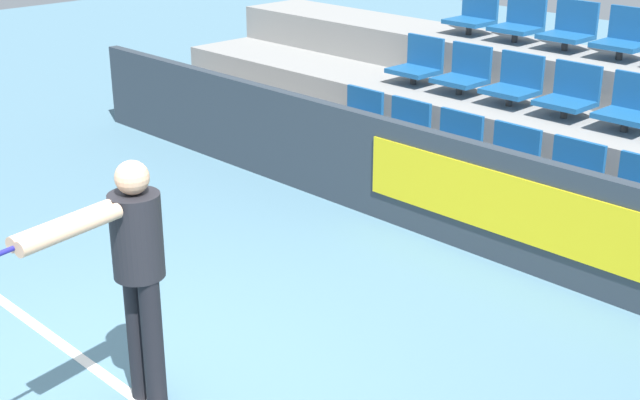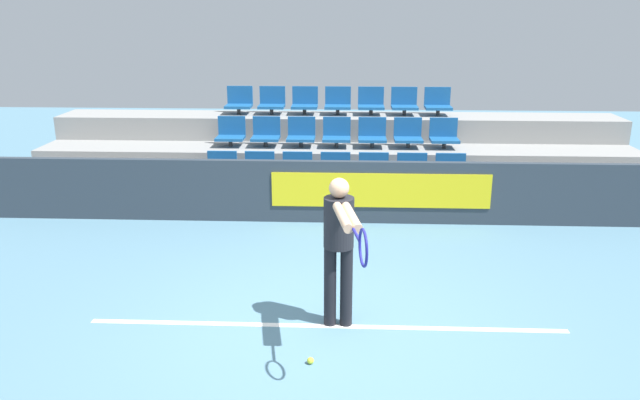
{
  "view_description": "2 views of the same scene",
  "coord_description": "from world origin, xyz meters",
  "px_view_note": "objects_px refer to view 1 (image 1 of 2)",
  "views": [
    {
      "loc": [
        4.32,
        -2.37,
        3.25
      ],
      "look_at": [
        -0.13,
        1.97,
        0.83
      ],
      "focal_mm": 50.0,
      "sensor_mm": 36.0,
      "label": 1
    },
    {
      "loc": [
        0.2,
        -5.75,
        3.22
      ],
      "look_at": [
        -0.15,
        1.93,
        0.86
      ],
      "focal_mm": 35.0,
      "sensor_mm": 36.0,
      "label": 2
    }
  ],
  "objects_px": {
    "stadium_chair_1": "(403,130)",
    "stadium_chair_15": "(520,22)",
    "stadium_chair_3": "(508,159)",
    "stadium_chair_8": "(464,73)",
    "stadium_chair_4": "(570,176)",
    "stadium_chair_2": "(453,144)",
    "stadium_chair_14": "(473,15)",
    "tennis_player": "(128,263)",
    "stadium_chair_11": "(631,107)",
    "stadium_chair_0": "(357,118)",
    "stadium_chair_9": "(514,83)",
    "stadium_chair_7": "(418,64)",
    "stadium_chair_10": "(570,95)",
    "stadium_chair_17": "(625,37)",
    "stadium_chair_16": "(570,29)",
    "stadium_chair_5": "(638,194)"
  },
  "relations": [
    {
      "from": "stadium_chair_3",
      "to": "stadium_chair_8",
      "type": "xyz_separation_m",
      "value": [
        -1.27,
        0.98,
        0.42
      ]
    },
    {
      "from": "stadium_chair_3",
      "to": "stadium_chair_17",
      "type": "bearing_deg",
      "value": 90.0
    },
    {
      "from": "stadium_chair_15",
      "to": "stadium_chair_9",
      "type": "bearing_deg",
      "value": -56.99
    },
    {
      "from": "stadium_chair_3",
      "to": "stadium_chair_4",
      "type": "height_order",
      "value": "same"
    },
    {
      "from": "stadium_chair_3",
      "to": "stadium_chair_7",
      "type": "bearing_deg",
      "value": 152.84
    },
    {
      "from": "stadium_chair_3",
      "to": "stadium_chair_10",
      "type": "xyz_separation_m",
      "value": [
        0.0,
        0.98,
        0.42
      ]
    },
    {
      "from": "stadium_chair_2",
      "to": "stadium_chair_14",
      "type": "bearing_deg",
      "value": 123.01
    },
    {
      "from": "stadium_chair_1",
      "to": "stadium_chair_16",
      "type": "height_order",
      "value": "stadium_chair_16"
    },
    {
      "from": "stadium_chair_4",
      "to": "stadium_chair_7",
      "type": "relative_size",
      "value": 1.0
    },
    {
      "from": "stadium_chair_2",
      "to": "stadium_chair_16",
      "type": "xyz_separation_m",
      "value": [
        0.0,
        1.95,
        0.85
      ]
    },
    {
      "from": "stadium_chair_17",
      "to": "stadium_chair_9",
      "type": "bearing_deg",
      "value": -123.01
    },
    {
      "from": "tennis_player",
      "to": "stadium_chair_0",
      "type": "bearing_deg",
      "value": 106.53
    },
    {
      "from": "stadium_chair_4",
      "to": "stadium_chair_11",
      "type": "bearing_deg",
      "value": 90.0
    },
    {
      "from": "stadium_chair_16",
      "to": "stadium_chair_1",
      "type": "bearing_deg",
      "value": -108.0
    },
    {
      "from": "stadium_chair_10",
      "to": "stadium_chair_14",
      "type": "relative_size",
      "value": 1.0
    },
    {
      "from": "stadium_chair_0",
      "to": "stadium_chair_9",
      "type": "distance_m",
      "value": 1.66
    },
    {
      "from": "stadium_chair_5",
      "to": "stadium_chair_11",
      "type": "height_order",
      "value": "stadium_chair_11"
    },
    {
      "from": "stadium_chair_1",
      "to": "stadium_chair_2",
      "type": "bearing_deg",
      "value": 0.0
    },
    {
      "from": "stadium_chair_7",
      "to": "stadium_chair_15",
      "type": "bearing_deg",
      "value": 56.99
    },
    {
      "from": "stadium_chair_9",
      "to": "stadium_chair_10",
      "type": "distance_m",
      "value": 0.63
    },
    {
      "from": "stadium_chair_5",
      "to": "tennis_player",
      "type": "relative_size",
      "value": 0.32
    },
    {
      "from": "stadium_chair_7",
      "to": "stadium_chair_17",
      "type": "relative_size",
      "value": 1.0
    },
    {
      "from": "stadium_chair_10",
      "to": "stadium_chair_17",
      "type": "relative_size",
      "value": 1.0
    },
    {
      "from": "stadium_chair_2",
      "to": "stadium_chair_7",
      "type": "relative_size",
      "value": 1.0
    },
    {
      "from": "stadium_chair_1",
      "to": "stadium_chair_5",
      "type": "height_order",
      "value": "same"
    },
    {
      "from": "stadium_chair_5",
      "to": "stadium_chair_11",
      "type": "bearing_deg",
      "value": 123.01
    },
    {
      "from": "stadium_chair_7",
      "to": "stadium_chair_15",
      "type": "height_order",
      "value": "stadium_chair_15"
    },
    {
      "from": "stadium_chair_2",
      "to": "stadium_chair_8",
      "type": "relative_size",
      "value": 1.0
    },
    {
      "from": "stadium_chair_16",
      "to": "tennis_player",
      "type": "relative_size",
      "value": 0.32
    },
    {
      "from": "stadium_chair_2",
      "to": "tennis_player",
      "type": "height_order",
      "value": "tennis_player"
    },
    {
      "from": "stadium_chair_0",
      "to": "stadium_chair_16",
      "type": "relative_size",
      "value": 1.0
    },
    {
      "from": "stadium_chair_11",
      "to": "stadium_chair_16",
      "type": "xyz_separation_m",
      "value": [
        -1.27,
        0.98,
        0.42
      ]
    },
    {
      "from": "stadium_chair_1",
      "to": "tennis_player",
      "type": "height_order",
      "value": "tennis_player"
    },
    {
      "from": "stadium_chair_17",
      "to": "tennis_player",
      "type": "relative_size",
      "value": 0.32
    },
    {
      "from": "stadium_chair_3",
      "to": "stadium_chair_8",
      "type": "distance_m",
      "value": 1.66
    },
    {
      "from": "stadium_chair_4",
      "to": "stadium_chair_10",
      "type": "relative_size",
      "value": 1.0
    },
    {
      "from": "stadium_chair_1",
      "to": "stadium_chair_15",
      "type": "distance_m",
      "value": 2.13
    },
    {
      "from": "stadium_chair_0",
      "to": "stadium_chair_8",
      "type": "height_order",
      "value": "stadium_chair_8"
    },
    {
      "from": "stadium_chair_9",
      "to": "stadium_chair_15",
      "type": "height_order",
      "value": "stadium_chair_15"
    },
    {
      "from": "stadium_chair_4",
      "to": "stadium_chair_11",
      "type": "distance_m",
      "value": 1.07
    },
    {
      "from": "stadium_chair_3",
      "to": "stadium_chair_4",
      "type": "distance_m",
      "value": 0.63
    },
    {
      "from": "stadium_chair_3",
      "to": "tennis_player",
      "type": "bearing_deg",
      "value": -88.14
    },
    {
      "from": "stadium_chair_2",
      "to": "stadium_chair_4",
      "type": "distance_m",
      "value": 1.27
    },
    {
      "from": "tennis_player",
      "to": "stadium_chair_11",
      "type": "bearing_deg",
      "value": 74.61
    },
    {
      "from": "stadium_chair_4",
      "to": "stadium_chair_0",
      "type": "bearing_deg",
      "value": 180.0
    },
    {
      "from": "stadium_chair_1",
      "to": "stadium_chair_2",
      "type": "xyz_separation_m",
      "value": [
        0.63,
        0.0,
        0.0
      ]
    },
    {
      "from": "stadium_chair_8",
      "to": "stadium_chair_16",
      "type": "xyz_separation_m",
      "value": [
        0.63,
        0.98,
        0.42
      ]
    },
    {
      "from": "stadium_chair_9",
      "to": "stadium_chair_14",
      "type": "relative_size",
      "value": 1.0
    },
    {
      "from": "stadium_chair_0",
      "to": "stadium_chair_7",
      "type": "relative_size",
      "value": 1.0
    },
    {
      "from": "stadium_chair_2",
      "to": "stadium_chair_0",
      "type": "bearing_deg",
      "value": 180.0
    }
  ]
}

